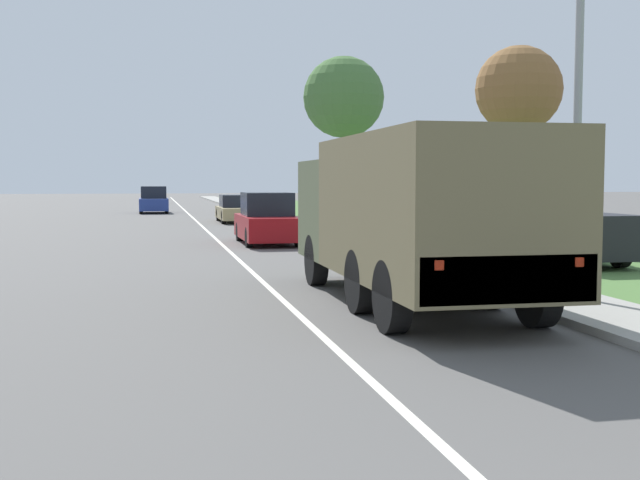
{
  "coord_description": "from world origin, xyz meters",
  "views": [
    {
      "loc": [
        -2.21,
        -1.26,
        2.1
      ],
      "look_at": [
        0.83,
        13.28,
        0.99
      ],
      "focal_mm": 45.0,
      "sensor_mm": 36.0,
      "label": 1
    }
  ],
  "objects_px": {
    "pickup_truck": "(547,226)",
    "car_third_ahead": "(154,201)",
    "lamp_post": "(570,2)",
    "military_truck": "(413,211)",
    "car_second_ahead": "(237,210)",
    "car_nearest_ahead": "(267,221)"
  },
  "relations": [
    {
      "from": "pickup_truck",
      "to": "lamp_post",
      "type": "distance_m",
      "value": 8.65
    },
    {
      "from": "military_truck",
      "to": "car_nearest_ahead",
      "type": "distance_m",
      "value": 13.56
    },
    {
      "from": "pickup_truck",
      "to": "lamp_post",
      "type": "bearing_deg",
      "value": -115.41
    },
    {
      "from": "car_second_ahead",
      "to": "pickup_truck",
      "type": "distance_m",
      "value": 21.94
    },
    {
      "from": "car_nearest_ahead",
      "to": "car_third_ahead",
      "type": "bearing_deg",
      "value": 97.86
    },
    {
      "from": "car_nearest_ahead",
      "to": "car_second_ahead",
      "type": "bearing_deg",
      "value": 88.12
    },
    {
      "from": "car_second_ahead",
      "to": "lamp_post",
      "type": "relative_size",
      "value": 0.57
    },
    {
      "from": "car_third_ahead",
      "to": "lamp_post",
      "type": "bearing_deg",
      "value": -80.6
    },
    {
      "from": "car_nearest_ahead",
      "to": "lamp_post",
      "type": "xyz_separation_m",
      "value": [
        3.05,
        -14.07,
        4.27
      ]
    },
    {
      "from": "car_third_ahead",
      "to": "military_truck",
      "type": "bearing_deg",
      "value": -83.99
    },
    {
      "from": "lamp_post",
      "to": "car_third_ahead",
      "type": "bearing_deg",
      "value": 99.4
    },
    {
      "from": "car_nearest_ahead",
      "to": "military_truck",
      "type": "bearing_deg",
      "value": -87.65
    },
    {
      "from": "car_second_ahead",
      "to": "car_nearest_ahead",
      "type": "bearing_deg",
      "value": -91.88
    },
    {
      "from": "pickup_truck",
      "to": "car_third_ahead",
      "type": "bearing_deg",
      "value": 106.52
    },
    {
      "from": "car_nearest_ahead",
      "to": "pickup_truck",
      "type": "bearing_deg",
      "value": -48.73
    },
    {
      "from": "military_truck",
      "to": "car_nearest_ahead",
      "type": "bearing_deg",
      "value": 92.35
    },
    {
      "from": "lamp_post",
      "to": "car_second_ahead",
      "type": "bearing_deg",
      "value": 95.29
    },
    {
      "from": "pickup_truck",
      "to": "military_truck",
      "type": "bearing_deg",
      "value": -132.34
    },
    {
      "from": "pickup_truck",
      "to": "lamp_post",
      "type": "xyz_separation_m",
      "value": [
        -3.26,
        -6.87,
        4.11
      ]
    },
    {
      "from": "military_truck",
      "to": "car_second_ahead",
      "type": "xyz_separation_m",
      "value": [
        -0.1,
        27.46,
        -0.95
      ]
    },
    {
      "from": "car_third_ahead",
      "to": "lamp_post",
      "type": "height_order",
      "value": "lamp_post"
    },
    {
      "from": "car_third_ahead",
      "to": "pickup_truck",
      "type": "relative_size",
      "value": 0.76
    }
  ]
}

